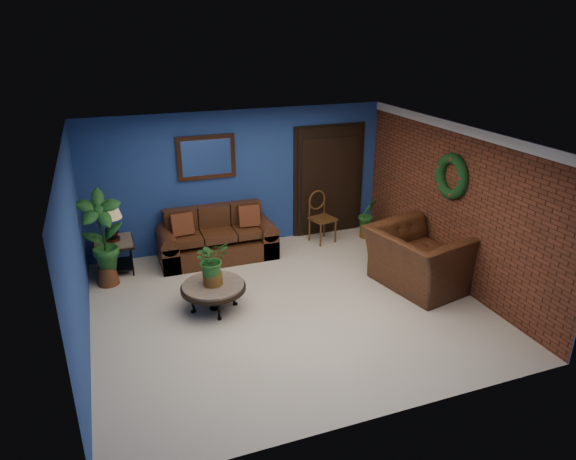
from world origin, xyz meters
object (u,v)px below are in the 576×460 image
object	(u,v)px
sofa	(216,241)
coffee_table	(213,288)
armchair	(419,259)
end_table	(114,248)
table_lamp	(110,217)
side_chair	(320,213)

from	to	relation	value
sofa	coffee_table	xyz separation A→B (m)	(-0.45, -1.78, 0.05)
sofa	armchair	size ratio (longest dim) A/B	1.40
coffee_table	end_table	bearing A→B (deg)	125.86
coffee_table	table_lamp	bearing A→B (deg)	125.86
side_chair	armchair	bearing A→B (deg)	-85.95
coffee_table	side_chair	distance (m)	3.08
end_table	armchair	bearing A→B (deg)	-25.83
end_table	side_chair	xyz separation A→B (m)	(3.74, 0.07, 0.11)
coffee_table	armchair	bearing A→B (deg)	-7.19
end_table	side_chair	size ratio (longest dim) A/B	0.64
table_lamp	armchair	size ratio (longest dim) A/B	0.44
table_lamp	side_chair	distance (m)	3.76
sofa	end_table	world-z (taller)	sofa
end_table	armchair	size ratio (longest dim) A/B	0.44
sofa	coffee_table	bearing A→B (deg)	-104.19
armchair	coffee_table	bearing A→B (deg)	70.85
armchair	table_lamp	bearing A→B (deg)	52.21
sofa	end_table	size ratio (longest dim) A/B	3.22
end_table	armchair	world-z (taller)	armchair
sofa	armchair	xyz separation A→B (m)	(2.73, -2.18, 0.17)
sofa	coffee_table	distance (m)	1.84
sofa	side_chair	xyz separation A→B (m)	(2.02, 0.04, 0.25)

